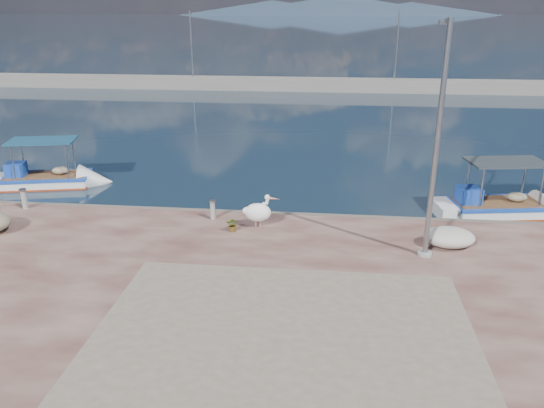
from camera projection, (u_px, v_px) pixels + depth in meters
The scene contains 12 objects.
ground at pixel (258, 291), 15.40m from camera, with size 1400.00×1400.00×0.00m, color #162635.
quay_patch at pixel (283, 339), 12.32m from camera, with size 9.00×7.00×0.01m, color gray.
breakwater at pixel (312, 84), 52.47m from camera, with size 120.00×2.20×7.50m.
mountains at pixel (336, 6), 617.45m from camera, with size 370.00×280.00×22.00m.
boat_left at pixel (47, 181), 24.48m from camera, with size 5.48×2.84×2.52m.
boat_right at pixel (498, 209), 21.09m from camera, with size 5.51×2.58×2.55m.
pelican at pixel (258, 212), 18.42m from camera, with size 1.24×0.61×1.21m.
lamp_post at pixel (436, 152), 15.37m from camera, with size 0.44×0.96×7.00m.
bollard_near at pixel (213, 209), 19.17m from camera, with size 0.24×0.24×0.73m.
bollard_far at pixel (24, 198), 20.17m from camera, with size 0.26×0.26×0.79m.
potted_plant at pixel (233, 224), 18.17m from camera, with size 0.45×0.39×0.50m, color #33722D.
net_pile_d at pixel (449, 237), 17.03m from camera, with size 1.64×1.23×0.61m, color silver.
Camera 1 is at (1.88, -13.43, 7.73)m, focal length 35.00 mm.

